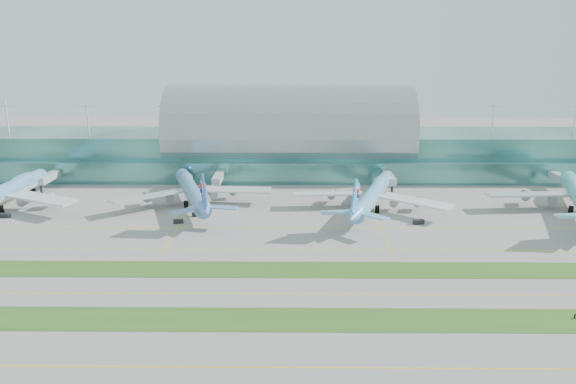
{
  "coord_description": "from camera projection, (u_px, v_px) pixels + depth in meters",
  "views": [
    {
      "loc": [
        1.93,
        -146.45,
        61.63
      ],
      "look_at": [
        0.0,
        55.0,
        9.0
      ],
      "focal_mm": 35.0,
      "sensor_mm": 36.0,
      "label": 1
    }
  ],
  "objects": [
    {
      "name": "ground",
      "position": [
        286.0,
        272.0,
        157.28
      ],
      "size": [
        700.0,
        700.0,
        0.0
      ],
      "primitive_type": "plane",
      "color": "gray",
      "rests_on": "ground"
    },
    {
      "name": "terminal",
      "position": [
        289.0,
        144.0,
        278.29
      ],
      "size": [
        340.0,
        69.1,
        36.0
      ],
      "color": "#3D7A75",
      "rests_on": "ground"
    },
    {
      "name": "grass_strip_near",
      "position": [
        285.0,
        320.0,
        130.18
      ],
      "size": [
        420.0,
        12.0,
        0.08
      ],
      "primitive_type": "cube",
      "color": "#2D591E",
      "rests_on": "ground"
    },
    {
      "name": "grass_strip_far",
      "position": [
        286.0,
        270.0,
        159.21
      ],
      "size": [
        420.0,
        12.0,
        0.08
      ],
      "primitive_type": "cube",
      "color": "#2D591E",
      "rests_on": "ground"
    },
    {
      "name": "taxiline_a",
      "position": [
        283.0,
        367.0,
        110.84
      ],
      "size": [
        420.0,
        0.35,
        0.01
      ],
      "primitive_type": "cube",
      "color": "yellow",
      "rests_on": "ground"
    },
    {
      "name": "taxiline_b",
      "position": [
        285.0,
        294.0,
        143.74
      ],
      "size": [
        420.0,
        0.35,
        0.01
      ],
      "primitive_type": "cube",
      "color": "yellow",
      "rests_on": "ground"
    },
    {
      "name": "taxiline_c",
      "position": [
        287.0,
        250.0,
        174.7
      ],
      "size": [
        420.0,
        0.35,
        0.01
      ],
      "primitive_type": "cube",
      "color": "yellow",
      "rests_on": "ground"
    },
    {
      "name": "taxiline_d",
      "position": [
        288.0,
        228.0,
        195.98
      ],
      "size": [
        420.0,
        0.35,
        0.01
      ],
      "primitive_type": "cube",
      "color": "yellow",
      "rests_on": "ground"
    },
    {
      "name": "airliner_b",
      "position": [
        191.0,
        190.0,
        222.75
      ],
      "size": [
        60.58,
        70.33,
        19.88
      ],
      "rotation": [
        0.0,
        0.0,
        0.31
      ],
      "color": "#5C90CA",
      "rests_on": "ground"
    },
    {
      "name": "airliner_c",
      "position": [
        372.0,
        194.0,
        216.58
      ],
      "size": [
        59.45,
        69.07,
        19.57
      ],
      "rotation": [
        0.0,
        0.0,
        -0.32
      ],
      "color": "#6CB2EF",
      "rests_on": "ground"
    },
    {
      "name": "gse_b",
      "position": [
        5.0,
        215.0,
        207.4
      ],
      "size": [
        3.8,
        1.74,
        1.58
      ],
      "primitive_type": "cube",
      "rotation": [
        0.0,
        0.0,
        0.0
      ],
      "color": "black",
      "rests_on": "ground"
    },
    {
      "name": "gse_c",
      "position": [
        178.0,
        221.0,
        200.96
      ],
      "size": [
        3.9,
        2.6,
        1.35
      ],
      "primitive_type": "cube",
      "rotation": [
        0.0,
        0.0,
        0.22
      ],
      "color": "black",
      "rests_on": "ground"
    },
    {
      "name": "gse_d",
      "position": [
        197.0,
        214.0,
        209.01
      ],
      "size": [
        3.7,
        2.5,
        1.44
      ],
      "primitive_type": "cube",
      "rotation": [
        0.0,
        0.0,
        0.23
      ],
      "color": "black",
      "rests_on": "ground"
    },
    {
      "name": "gse_e",
      "position": [
        357.0,
        214.0,
        208.53
      ],
      "size": [
        3.9,
        3.07,
        1.64
      ],
      "primitive_type": "cube",
      "rotation": [
        0.0,
        0.0,
        0.33
      ],
      "color": "gold",
      "rests_on": "ground"
    },
    {
      "name": "gse_f",
      "position": [
        419.0,
        222.0,
        199.8
      ],
      "size": [
        4.06,
        2.43,
        1.65
      ],
      "primitive_type": "cube",
      "rotation": [
        0.0,
        0.0,
        0.2
      ],
      "color": "black",
      "rests_on": "ground"
    }
  ]
}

